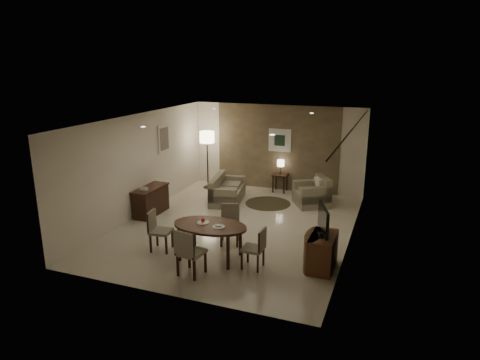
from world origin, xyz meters
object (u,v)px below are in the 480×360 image
at_px(tv_cabinet, 323,252).
at_px(chair_near, 191,252).
at_px(dining_table, 210,241).
at_px(floor_lamp, 207,160).
at_px(console_desk, 151,201).
at_px(chair_left, 161,231).
at_px(sofa, 228,189).
at_px(chair_far, 230,225).
at_px(armchair, 312,191).
at_px(chair_right, 253,248).
at_px(side_table, 280,183).

distance_m(tv_cabinet, chair_near, 2.59).
xyz_separation_m(dining_table, floor_lamp, (-2.24, 4.70, 0.55)).
relative_size(console_desk, chair_near, 1.26).
distance_m(dining_table, floor_lamp, 5.23).
bearing_deg(chair_left, sofa, -9.40).
bearing_deg(chair_far, chair_near, -113.63).
distance_m(console_desk, dining_table, 3.21).
height_order(tv_cabinet, floor_lamp, floor_lamp).
height_order(tv_cabinet, armchair, armchair).
bearing_deg(chair_near, tv_cabinet, -145.56).
xyz_separation_m(tv_cabinet, chair_left, (-3.44, -0.40, 0.10)).
distance_m(dining_table, chair_left, 1.16).
xyz_separation_m(dining_table, chair_far, (0.11, 0.81, 0.08)).
bearing_deg(tv_cabinet, chair_far, 168.71).
distance_m(sofa, floor_lamp, 1.65).
xyz_separation_m(chair_left, floor_lamp, (-1.08, 4.72, 0.48)).
distance_m(chair_right, floor_lamp, 5.80).
xyz_separation_m(chair_left, armchair, (2.45, 4.15, -0.04)).
relative_size(console_desk, chair_left, 1.34).
relative_size(console_desk, dining_table, 0.76).
relative_size(dining_table, chair_right, 1.88).
height_order(chair_left, side_table, chair_left).
height_order(console_desk, floor_lamp, floor_lamp).
relative_size(chair_near, sofa, 0.60).
xyz_separation_m(chair_near, sofa, (-1.06, 4.41, -0.10)).
bearing_deg(chair_near, chair_far, -87.55).
bearing_deg(armchair, console_desk, -91.18).
relative_size(console_desk, side_table, 2.10).
bearing_deg(sofa, side_table, -48.99).
xyz_separation_m(dining_table, chair_left, (-1.16, -0.02, 0.08)).
bearing_deg(chair_near, side_table, -83.31).
bearing_deg(sofa, chair_near, -176.59).
relative_size(dining_table, armchair, 1.71).
relative_size(tv_cabinet, armchair, 0.97).
bearing_deg(floor_lamp, chair_near, -68.14).
xyz_separation_m(console_desk, chair_near, (2.57, -2.66, 0.10)).
distance_m(chair_right, side_table, 5.28).
distance_m(chair_far, floor_lamp, 4.57).
bearing_deg(floor_lamp, armchair, -9.14).
height_order(console_desk, side_table, console_desk).
relative_size(dining_table, floor_lamp, 0.86).
height_order(tv_cabinet, chair_far, chair_far).
relative_size(tv_cabinet, dining_table, 0.57).
xyz_separation_m(dining_table, chair_right, (0.98, -0.10, 0.05)).
xyz_separation_m(dining_table, side_table, (0.09, 5.10, -0.09)).
xyz_separation_m(chair_near, chair_far, (0.15, 1.59, -0.03)).
bearing_deg(console_desk, floor_lamp, 82.45).
xyz_separation_m(chair_right, side_table, (-0.89, 5.20, -0.14)).
bearing_deg(tv_cabinet, chair_right, -159.94).
distance_m(chair_far, side_table, 4.30).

